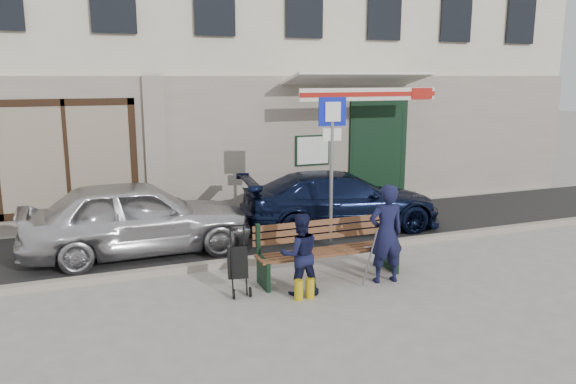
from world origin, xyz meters
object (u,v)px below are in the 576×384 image
car_silver (138,217)px  stroller (238,264)px  car_navy (341,201)px  parking_sign (332,147)px  woman (300,254)px  bench (327,251)px  man (386,234)px

car_silver → stroller: size_ratio=3.97×
car_navy → parking_sign: parking_sign is taller
car_navy → stroller: size_ratio=4.14×
parking_sign → woman: parking_sign is taller
car_navy → bench: bearing=156.3°
bench → parking_sign: bearing=62.4°
woman → stroller: 0.94m
car_silver → man: man is taller
parking_sign → bench: bearing=-111.2°
car_silver → stroller: (1.16, -2.48, -0.24)m
woman → stroller: bearing=-16.1°
woman → stroller: size_ratio=1.21×
parking_sign → man: bearing=-83.7°
bench → man: bearing=-30.8°
woman → man: bearing=-173.3°
parking_sign → stroller: 3.18m
car_silver → parking_sign: parking_sign is taller
car_navy → parking_sign: bearing=152.0°
car_navy → woman: size_ratio=3.42×
bench → woman: woman is taller
bench → stroller: size_ratio=2.34×
man → bench: bearing=-26.1°
car_navy → car_silver: bearing=99.9°
parking_sign → woman: 2.79m
man → stroller: (-2.30, 0.37, -0.33)m
car_silver → man: size_ratio=2.58×
bench → man: (0.80, -0.47, 0.33)m
bench → man: man is taller
car_navy → man: bearing=173.5°
bench → woman: size_ratio=1.94×
car_silver → car_navy: size_ratio=0.96×
parking_sign → bench: (-0.80, -1.53, -1.45)m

